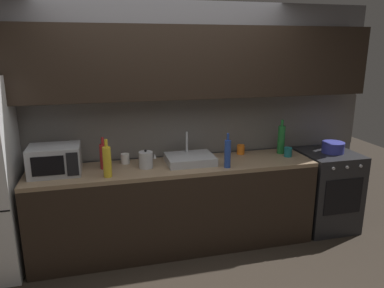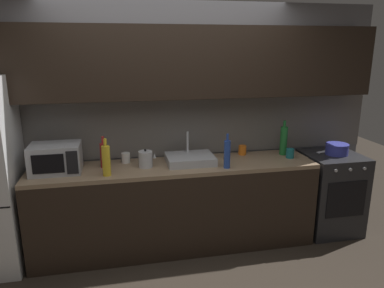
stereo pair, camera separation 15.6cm
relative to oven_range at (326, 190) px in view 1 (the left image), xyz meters
The scene contains 14 objects.
back_wall 2.11m from the oven_range, behind, with size 4.60×0.44×2.50m.
counter_run 1.77m from the oven_range, behind, with size 2.86×0.60×0.90m.
oven_range is the anchor object (origin of this frame).
microwave 2.96m from the oven_range, behind, with size 0.46×0.35×0.27m.
sink_basin 1.68m from the oven_range, behind, with size 0.48×0.38×0.30m.
kettle 2.13m from the oven_range, behind, with size 0.17×0.14×0.18m.
wine_bottle_blue 1.43m from the oven_range, behind, with size 0.06×0.06×0.34m.
wine_bottle_yellow 2.51m from the oven_range, behind, with size 0.08×0.08×0.35m.
wine_bottle_green 0.83m from the oven_range, 167.61° to the left, with size 0.08×0.08×0.38m.
wine_bottle_red 2.53m from the oven_range, behind, with size 0.07×0.07×0.31m.
mug_white 2.31m from the oven_range, behind, with size 0.09×0.09×0.10m, color silver.
mug_orange 1.13m from the oven_range, 168.38° to the left, with size 0.08×0.08×0.10m, color orange.
mug_teal 0.73m from the oven_range, behind, with size 0.08×0.08×0.10m, color #19666B.
cooking_pot 0.51m from the oven_range, ahead, with size 0.25×0.25×0.12m.
Camera 1 is at (-0.69, -2.51, 2.05)m, focal length 34.05 mm.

